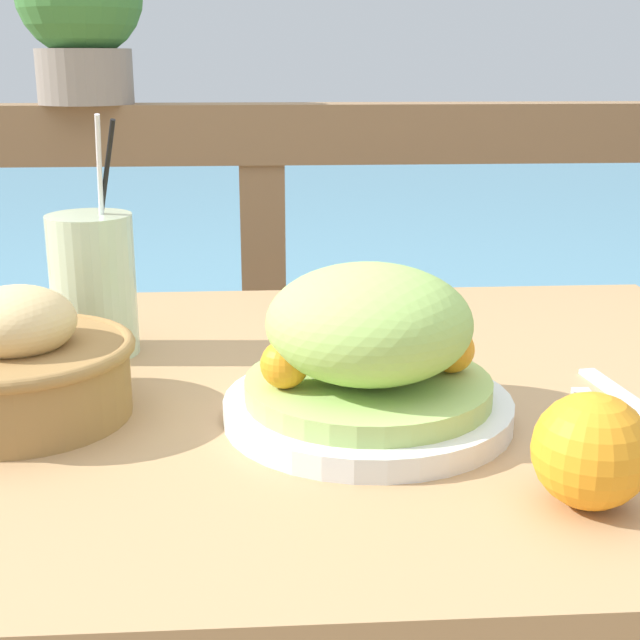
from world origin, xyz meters
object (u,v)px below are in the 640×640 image
at_px(salad_plate, 369,355).
at_px(bread_basket, 20,366).
at_px(drink_glass, 94,285).
at_px(potted_plant, 80,9).

relative_size(salad_plate, bread_basket, 1.26).
relative_size(drink_glass, potted_plant, 0.97).
height_order(salad_plate, potted_plant, potted_plant).
bearing_deg(bread_basket, salad_plate, -5.00).
xyz_separation_m(drink_glass, bread_basket, (-0.03, -0.17, -0.03)).
relative_size(salad_plate, drink_glass, 1.00).
distance_m(drink_glass, potted_plant, 0.59).
height_order(salad_plate, bread_basket, salad_plate).
bearing_deg(bread_basket, drink_glass, 79.08).
xyz_separation_m(salad_plate, drink_glass, (-0.26, 0.20, 0.02)).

